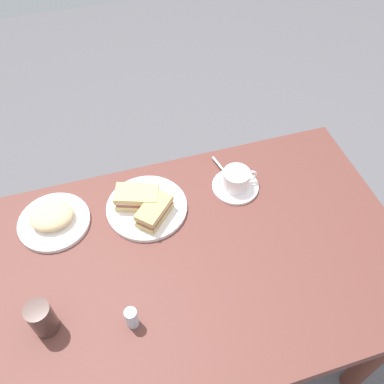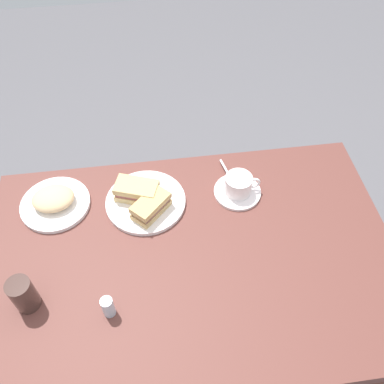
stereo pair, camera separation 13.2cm
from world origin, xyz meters
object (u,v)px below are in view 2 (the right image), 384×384
at_px(spoon, 228,173).
at_px(drinking_glass, 23,294).
at_px(dining_table, 193,274).
at_px(coffee_cup, 239,184).
at_px(coffee_saucer, 237,192).
at_px(side_plate, 55,204).
at_px(sandwich_back, 151,206).
at_px(sandwich_plate, 146,202).
at_px(sandwich_front, 137,191).
at_px(salt_shaker, 108,307).

relative_size(spoon, drinking_glass, 0.91).
xyz_separation_m(dining_table, coffee_cup, (0.18, 0.21, 0.15)).
distance_m(coffee_saucer, side_plate, 0.58).
height_order(coffee_saucer, coffee_cup, coffee_cup).
distance_m(dining_table, spoon, 0.35).
xyz_separation_m(sandwich_back, side_plate, (-0.30, 0.07, -0.03)).
height_order(dining_table, drinking_glass, drinking_glass).
relative_size(sandwich_plate, coffee_cup, 2.19).
xyz_separation_m(sandwich_front, spoon, (0.30, 0.06, -0.03)).
bearing_deg(drinking_glass, sandwich_plate, 41.88).
bearing_deg(dining_table, sandwich_back, 122.58).
relative_size(coffee_cup, drinking_glass, 1.07).
distance_m(dining_table, coffee_cup, 0.31).
distance_m(sandwich_front, drinking_glass, 0.44).
distance_m(dining_table, coffee_saucer, 0.30).
relative_size(coffee_cup, spoon, 1.17).
relative_size(coffee_cup, salt_shaker, 1.64).
bearing_deg(coffee_cup, sandwich_back, -170.52).
height_order(sandwich_front, salt_shaker, same).
relative_size(side_plate, drinking_glass, 2.01).
relative_size(sandwich_plate, sandwich_back, 1.89).
height_order(dining_table, sandwich_back, sandwich_back).
height_order(dining_table, coffee_cup, coffee_cup).
height_order(sandwich_plate, sandwich_back, sandwich_back).
bearing_deg(drinking_glass, side_plate, 81.68).
xyz_separation_m(spoon, salt_shaker, (-0.40, -0.43, 0.02)).
bearing_deg(sandwich_front, drinking_glass, -134.19).
height_order(sandwich_plate, spoon, spoon).
bearing_deg(coffee_cup, sandwich_front, 176.90).
relative_size(coffee_saucer, spoon, 1.54).
height_order(sandwich_front, coffee_cup, coffee_cup).
bearing_deg(spoon, sandwich_front, -168.94).
bearing_deg(salt_shaker, drinking_glass, 165.59).
relative_size(sandwich_back, side_plate, 0.62).
bearing_deg(side_plate, drinking_glass, -98.32).
bearing_deg(salt_shaker, dining_table, 30.18).
relative_size(dining_table, salt_shaker, 17.02).
bearing_deg(side_plate, salt_shaker, -66.46).
height_order(sandwich_back, side_plate, sandwich_back).
height_order(dining_table, salt_shaker, salt_shaker).
relative_size(coffee_saucer, coffee_cup, 1.32).
bearing_deg(sandwich_back, side_plate, 166.12).
xyz_separation_m(sandwich_plate, sandwich_front, (-0.02, 0.02, 0.04)).
relative_size(dining_table, spoon, 12.07).
bearing_deg(sandwich_plate, sandwich_front, 141.14).
relative_size(dining_table, side_plate, 5.48).
xyz_separation_m(coffee_cup, salt_shaker, (-0.41, -0.35, -0.01)).
distance_m(sandwich_front, salt_shaker, 0.38).
bearing_deg(sandwich_front, coffee_saucer, -3.11).
bearing_deg(coffee_saucer, salt_shaker, -139.55).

